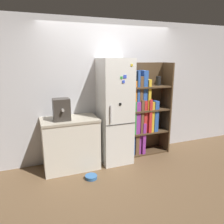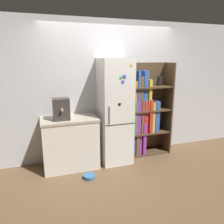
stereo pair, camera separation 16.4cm
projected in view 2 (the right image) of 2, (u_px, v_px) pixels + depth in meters
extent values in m
plane|color=brown|center=(117.00, 163.00, 4.07)|extent=(16.00, 16.00, 0.00)
cube|color=silver|center=(109.00, 91.00, 4.20)|extent=(8.00, 0.05, 2.60)
cube|color=white|center=(115.00, 112.00, 3.99)|extent=(0.55, 0.58, 1.91)
cube|color=#333333|center=(120.00, 124.00, 3.76)|extent=(0.54, 0.01, 0.01)
cube|color=#B2B2B7|center=(110.00, 114.00, 3.64)|extent=(0.02, 0.02, 0.30)
cube|color=yellow|center=(131.00, 65.00, 3.58)|extent=(0.04, 0.01, 0.04)
cube|color=blue|center=(123.00, 82.00, 3.60)|extent=(0.05, 0.01, 0.05)
cube|color=black|center=(120.00, 104.00, 3.67)|extent=(0.04, 0.01, 0.04)
cube|color=green|center=(121.00, 78.00, 3.57)|extent=(0.04, 0.01, 0.04)
cube|color=blue|center=(124.00, 77.00, 3.59)|extent=(0.06, 0.01, 0.06)
cube|color=#4C3823|center=(130.00, 111.00, 4.20)|extent=(0.03, 0.38, 1.83)
cube|color=#4C3823|center=(167.00, 108.00, 4.46)|extent=(0.03, 0.38, 1.83)
cube|color=#4C3823|center=(145.00, 108.00, 4.49)|extent=(0.85, 0.03, 1.83)
cube|color=#4C3823|center=(148.00, 152.00, 4.55)|extent=(0.79, 0.35, 0.03)
cube|color=#4C3823|center=(149.00, 132.00, 4.44)|extent=(0.79, 0.35, 0.03)
cube|color=#4C3823|center=(149.00, 110.00, 4.33)|extent=(0.79, 0.35, 0.03)
cube|color=#4C3823|center=(150.00, 87.00, 4.22)|extent=(0.79, 0.35, 0.03)
cube|color=#2D59B2|center=(132.00, 135.00, 4.34)|extent=(0.05, 0.27, 0.78)
cube|color=brown|center=(135.00, 140.00, 4.39)|extent=(0.08, 0.30, 0.55)
cube|color=purple|center=(138.00, 135.00, 4.39)|extent=(0.05, 0.26, 0.74)
cube|color=purple|center=(142.00, 137.00, 4.42)|extent=(0.06, 0.30, 0.64)
cube|color=#338C3F|center=(133.00, 117.00, 4.24)|extent=(0.05, 0.30, 0.64)
cube|color=purple|center=(136.00, 117.00, 4.28)|extent=(0.09, 0.30, 0.63)
cube|color=brown|center=(140.00, 116.00, 4.30)|extent=(0.06, 0.29, 0.66)
cube|color=red|center=(144.00, 116.00, 4.33)|extent=(0.08, 0.28, 0.65)
cube|color=red|center=(148.00, 115.00, 4.34)|extent=(0.06, 0.32, 0.66)
cube|color=gold|center=(150.00, 116.00, 4.37)|extent=(0.05, 0.31, 0.61)
cube|color=#2D59B2|center=(154.00, 116.00, 4.41)|extent=(0.08, 0.31, 0.62)
cube|color=orange|center=(133.00, 96.00, 4.14)|extent=(0.05, 0.25, 0.57)
cube|color=#2D59B2|center=(136.00, 91.00, 4.15)|extent=(0.05, 0.27, 0.76)
cube|color=brown|center=(139.00, 93.00, 4.18)|extent=(0.06, 0.27, 0.65)
cube|color=#2D59B2|center=(144.00, 90.00, 4.20)|extent=(0.09, 0.25, 0.76)
cube|color=gold|center=(147.00, 94.00, 4.24)|extent=(0.06, 0.30, 0.59)
cylinder|color=black|center=(160.00, 81.00, 4.26)|extent=(0.10, 0.10, 0.18)
cube|color=silver|center=(70.00, 144.00, 3.87)|extent=(0.94, 0.57, 0.87)
cube|color=#B2A893|center=(69.00, 119.00, 3.76)|extent=(0.96, 0.59, 0.04)
cube|color=#38332D|center=(61.00, 109.00, 3.62)|extent=(0.27, 0.22, 0.36)
cylinder|color=#A5A39E|center=(62.00, 110.00, 3.49)|extent=(0.04, 0.06, 0.04)
cylinder|color=#3366A5|center=(89.00, 177.00, 3.56)|extent=(0.20, 0.20, 0.05)
torus|color=#3366A5|center=(89.00, 175.00, 3.56)|extent=(0.20, 0.20, 0.01)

